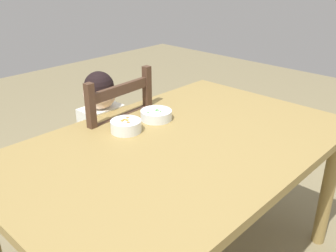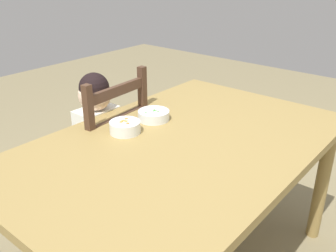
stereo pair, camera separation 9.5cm
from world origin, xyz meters
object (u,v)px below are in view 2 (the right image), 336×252
at_px(bowl_of_carrots, 125,127).
at_px(spoon, 135,128).
at_px(dining_chair, 103,159).
at_px(bowl_of_peas, 154,115).
at_px(child_figure, 101,132).
at_px(dining_table, 180,159).

xyz_separation_m(bowl_of_carrots, spoon, (0.06, -0.00, -0.02)).
xyz_separation_m(dining_chair, bowl_of_peas, (0.09, -0.30, 0.31)).
height_order(dining_chair, child_figure, dining_chair).
xyz_separation_m(dining_table, bowl_of_carrots, (-0.09, 0.25, 0.11)).
distance_m(bowl_of_carrots, spoon, 0.06).
xyz_separation_m(dining_chair, spoon, (-0.04, -0.30, 0.29)).
height_order(bowl_of_peas, bowl_of_carrots, bowl_of_carrots).
bearing_deg(dining_table, bowl_of_carrots, 109.66).
distance_m(child_figure, bowl_of_carrots, 0.34).
bearing_deg(bowl_of_carrots, bowl_of_peas, -0.01).
bearing_deg(spoon, dining_chair, 81.94).
xyz_separation_m(dining_table, child_figure, (0.01, 0.54, -0.03)).
bearing_deg(bowl_of_peas, dining_table, -112.74).
bearing_deg(dining_table, child_figure, 89.18).
xyz_separation_m(dining_table, dining_chair, (0.01, 0.55, -0.20)).
relative_size(dining_table, dining_chair, 1.65).
height_order(child_figure, bowl_of_carrots, child_figure).
relative_size(child_figure, bowl_of_carrots, 6.62).
bearing_deg(bowl_of_peas, bowl_of_carrots, 179.99).
bearing_deg(child_figure, spoon, -97.52).
distance_m(dining_table, bowl_of_peas, 0.29).
height_order(child_figure, bowl_of_peas, child_figure).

